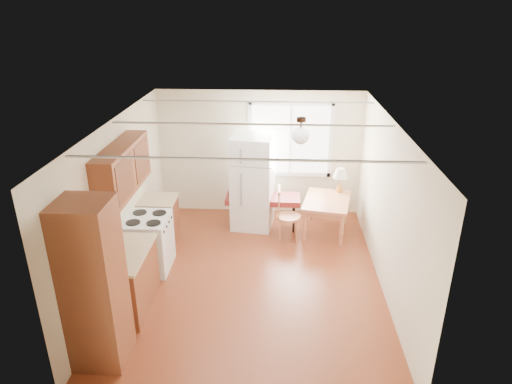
# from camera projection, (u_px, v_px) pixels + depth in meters

# --- Properties ---
(room_shell) EXTENTS (4.60, 5.60, 2.62)m
(room_shell) POSITION_uv_depth(u_px,v_px,m) (252.00, 206.00, 6.76)
(room_shell) COLOR #5D2313
(room_shell) RESTS_ON ground
(kitchen_run) EXTENTS (0.65, 3.40, 2.20)m
(kitchen_run) POSITION_uv_depth(u_px,v_px,m) (128.00, 248.00, 6.42)
(kitchen_run) COLOR brown
(kitchen_run) RESTS_ON ground
(window_unit) EXTENTS (1.64, 0.05, 1.51)m
(window_unit) POSITION_uv_depth(u_px,v_px,m) (290.00, 140.00, 8.89)
(window_unit) COLOR white
(window_unit) RESTS_ON room_shell
(pendant_light) EXTENTS (0.26, 0.26, 0.40)m
(pendant_light) POSITION_uv_depth(u_px,v_px,m) (301.00, 135.00, 6.71)
(pendant_light) COLOR black
(pendant_light) RESTS_ON room_shell
(refrigerator) EXTENTS (0.83, 0.83, 1.80)m
(refrigerator) POSITION_uv_depth(u_px,v_px,m) (253.00, 182.00, 8.58)
(refrigerator) COLOR white
(refrigerator) RESTS_ON ground
(bench) EXTENTS (1.41, 0.54, 0.64)m
(bench) POSITION_uv_depth(u_px,v_px,m) (263.00, 199.00, 8.63)
(bench) COLOR maroon
(bench) RESTS_ON ground
(dining_table) EXTENTS (0.99, 1.21, 0.67)m
(dining_table) POSITION_uv_depth(u_px,v_px,m) (327.00, 205.00, 8.43)
(dining_table) COLOR #B86B46
(dining_table) RESTS_ON ground
(chair) EXTENTS (0.44, 0.44, 1.00)m
(chair) POSITION_uv_depth(u_px,v_px,m) (283.00, 211.00, 8.19)
(chair) COLOR #B86B46
(chair) RESTS_ON ground
(table_lamp) EXTENTS (0.27, 0.27, 0.47)m
(table_lamp) POSITION_uv_depth(u_px,v_px,m) (340.00, 175.00, 8.62)
(table_lamp) COLOR gold
(table_lamp) RESTS_ON dining_table
(coffee_maker) EXTENTS (0.17, 0.22, 0.32)m
(coffee_maker) POSITION_uv_depth(u_px,v_px,m) (116.00, 252.00, 5.97)
(coffee_maker) COLOR black
(coffee_maker) RESTS_ON kitchen_run
(kettle) EXTENTS (0.13, 0.13, 0.25)m
(kettle) POSITION_uv_depth(u_px,v_px,m) (116.00, 248.00, 6.11)
(kettle) COLOR red
(kettle) RESTS_ON kitchen_run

